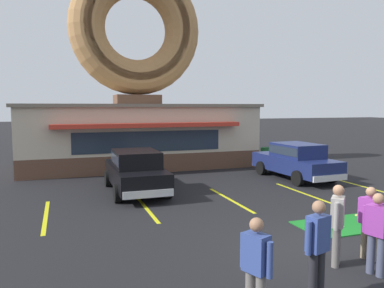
# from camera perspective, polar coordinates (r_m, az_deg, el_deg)

# --- Properties ---
(ground_plane) EXTENTS (160.00, 160.00, 0.00)m
(ground_plane) POSITION_cam_1_polar(r_m,az_deg,el_deg) (9.09, 18.92, -15.47)
(ground_plane) COLOR black
(donut_shop_building) EXTENTS (12.30, 6.75, 10.96)m
(donut_shop_building) POSITION_cam_1_polar(r_m,az_deg,el_deg) (20.95, -8.36, 7.08)
(donut_shop_building) COLOR brown
(donut_shop_building) RESTS_ON ground
(putting_mat) EXTENTS (3.65, 1.47, 0.03)m
(putting_mat) POSITION_cam_1_polar(r_m,az_deg,el_deg) (11.60, 24.26, -10.92)
(putting_mat) COLOR #197523
(putting_mat) RESTS_ON ground
(mini_donut_near_left) EXTENTS (0.13, 0.13, 0.04)m
(mini_donut_near_left) POSITION_cam_1_polar(r_m,az_deg,el_deg) (12.37, 25.10, -9.76)
(mini_donut_near_left) COLOR #E5C666
(mini_donut_near_left) RESTS_ON putting_mat
(mini_donut_mid_left) EXTENTS (0.13, 0.13, 0.04)m
(mini_donut_mid_left) POSITION_cam_1_polar(r_m,az_deg,el_deg) (12.22, 23.86, -9.90)
(mini_donut_mid_left) COLOR #E5C666
(mini_donut_mid_left) RESTS_ON putting_mat
(mini_donut_mid_right) EXTENTS (0.13, 0.13, 0.04)m
(mini_donut_mid_right) POSITION_cam_1_polar(r_m,az_deg,el_deg) (10.32, 19.83, -12.63)
(mini_donut_mid_right) COLOR #A5724C
(mini_donut_mid_right) RESTS_ON putting_mat
(mini_donut_far_left) EXTENTS (0.13, 0.13, 0.04)m
(mini_donut_far_left) POSITION_cam_1_polar(r_m,az_deg,el_deg) (11.25, 25.68, -11.32)
(mini_donut_far_left) COLOR #D8667F
(mini_donut_far_left) RESTS_ON putting_mat
(mini_donut_far_centre) EXTENTS (0.13, 0.13, 0.04)m
(mini_donut_far_centre) POSITION_cam_1_polar(r_m,az_deg,el_deg) (11.02, 25.66, -11.68)
(mini_donut_far_centre) COLOR #A5724C
(mini_donut_far_centre) RESTS_ON putting_mat
(mini_donut_far_right) EXTENTS (0.13, 0.13, 0.04)m
(mini_donut_far_right) POSITION_cam_1_polar(r_m,az_deg,el_deg) (11.60, 26.57, -10.85)
(mini_donut_far_right) COLOR #D17F47
(mini_donut_far_right) RESTS_ON putting_mat
(golf_ball) EXTENTS (0.04, 0.04, 0.04)m
(golf_ball) POSITION_cam_1_polar(r_m,az_deg,el_deg) (10.99, 22.09, -11.56)
(golf_ball) COLOR white
(golf_ball) RESTS_ON putting_mat
(car_black) EXTENTS (1.98, 4.56, 1.60)m
(car_black) POSITION_cam_1_polar(r_m,az_deg,el_deg) (14.27, -8.57, -3.86)
(car_black) COLOR black
(car_black) RESTS_ON ground
(car_navy) EXTENTS (2.15, 4.64, 1.60)m
(car_navy) POSITION_cam_1_polar(r_m,az_deg,el_deg) (17.36, 15.52, -2.28)
(car_navy) COLOR navy
(car_navy) RESTS_ON ground
(pedestrian_blue_sweater_man) EXTENTS (0.58, 0.34, 1.69)m
(pedestrian_blue_sweater_man) POSITION_cam_1_polar(r_m,az_deg,el_deg) (6.81, 18.59, -14.33)
(pedestrian_blue_sweater_man) COLOR #232328
(pedestrian_blue_sweater_man) RESTS_ON ground
(pedestrian_hooded_kid) EXTENTS (0.36, 0.56, 1.62)m
(pedestrian_hooded_kid) POSITION_cam_1_polar(r_m,az_deg,el_deg) (5.91, 9.71, -17.77)
(pedestrian_hooded_kid) COLOR slate
(pedestrian_hooded_kid) RESTS_ON ground
(pedestrian_leather_jacket_man) EXTENTS (0.33, 0.58, 1.61)m
(pedestrian_leather_jacket_man) POSITION_cam_1_polar(r_m,az_deg,el_deg) (8.14, 26.37, -11.70)
(pedestrian_leather_jacket_man) COLOR #474C66
(pedestrian_leather_jacket_man) RESTS_ON ground
(pedestrian_clipboard_woman) EXTENTS (0.29, 0.59, 1.57)m
(pedestrian_clipboard_woman) POSITION_cam_1_polar(r_m,az_deg,el_deg) (8.86, 25.45, -10.42)
(pedestrian_clipboard_woman) COLOR #7F7056
(pedestrian_clipboard_woman) RESTS_ON ground
(pedestrian_beanie_man) EXTENTS (0.45, 0.45, 1.68)m
(pedestrian_beanie_man) POSITION_cam_1_polar(r_m,az_deg,el_deg) (8.27, 21.26, -10.90)
(pedestrian_beanie_man) COLOR slate
(pedestrian_beanie_man) RESTS_ON ground
(trash_bin) EXTENTS (0.57, 0.57, 0.97)m
(trash_bin) POSITION_cam_1_polar(r_m,az_deg,el_deg) (21.09, 11.15, -1.81)
(trash_bin) COLOR #1E662D
(trash_bin) RESTS_ON ground
(parking_stripe_far_left) EXTENTS (0.12, 3.60, 0.01)m
(parking_stripe_far_left) POSITION_cam_1_polar(r_m,az_deg,el_deg) (12.09, -21.39, -10.19)
(parking_stripe_far_left) COLOR yellow
(parking_stripe_far_left) RESTS_ON ground
(parking_stripe_left) EXTENTS (0.12, 3.60, 0.01)m
(parking_stripe_left) POSITION_cam_1_polar(r_m,az_deg,el_deg) (12.32, -7.11, -9.53)
(parking_stripe_left) COLOR yellow
(parking_stripe_left) RESTS_ON ground
(parking_stripe_mid_left) EXTENTS (0.12, 3.60, 0.01)m
(parking_stripe_mid_left) POSITION_cam_1_polar(r_m,az_deg,el_deg) (13.24, 5.83, -8.42)
(parking_stripe_mid_left) COLOR yellow
(parking_stripe_mid_left) RESTS_ON ground
(parking_stripe_centre) EXTENTS (0.12, 3.60, 0.01)m
(parking_stripe_centre) POSITION_cam_1_polar(r_m,az_deg,el_deg) (14.73, 16.55, -7.18)
(parking_stripe_centre) COLOR yellow
(parking_stripe_centre) RESTS_ON ground
(parking_stripe_mid_right) EXTENTS (0.12, 3.60, 0.01)m
(parking_stripe_mid_right) POSITION_cam_1_polar(r_m,az_deg,el_deg) (16.64, 25.03, -6.01)
(parking_stripe_mid_right) COLOR yellow
(parking_stripe_mid_right) RESTS_ON ground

